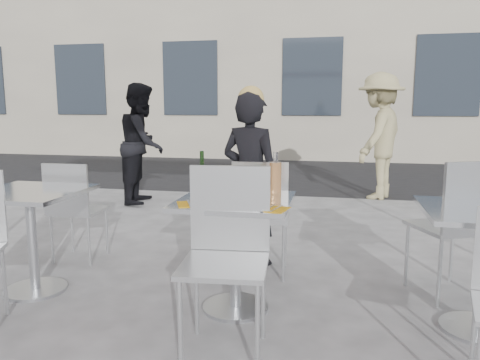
% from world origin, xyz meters
% --- Properties ---
extents(ground, '(80.00, 80.00, 0.00)m').
position_xyz_m(ground, '(0.00, 0.00, 0.00)').
color(ground, slate).
extents(street_asphalt, '(24.00, 5.00, 0.00)m').
position_xyz_m(street_asphalt, '(0.00, 6.50, 0.00)').
color(street_asphalt, black).
rests_on(street_asphalt, ground).
extents(main_table, '(0.72, 0.72, 0.75)m').
position_xyz_m(main_table, '(0.00, 0.00, 0.54)').
color(main_table, '#B7BABF').
rests_on(main_table, ground).
extents(side_table_left, '(0.72, 0.72, 0.75)m').
position_xyz_m(side_table_left, '(-1.50, 0.00, 0.54)').
color(side_table_left, '#B7BABF').
rests_on(side_table_left, ground).
extents(chair_far, '(0.45, 0.46, 0.93)m').
position_xyz_m(chair_far, '(0.07, 0.62, 0.55)').
color(chair_far, silver).
rests_on(chair_far, ground).
extents(chair_near, '(0.50, 0.51, 1.01)m').
position_xyz_m(chair_near, '(0.05, -0.46, 0.60)').
color(chair_near, silver).
rests_on(chair_near, ground).
extents(side_chair_lfar, '(0.41, 0.43, 0.87)m').
position_xyz_m(side_chair_lfar, '(-1.56, 0.65, 0.52)').
color(side_chair_lfar, silver).
rests_on(side_chair_lfar, ground).
extents(side_chair_rfar, '(0.60, 0.61, 0.99)m').
position_xyz_m(side_chair_rfar, '(1.47, 0.47, 0.58)').
color(side_chair_rfar, silver).
rests_on(side_chair_rfar, ground).
extents(woman_diner, '(0.62, 0.50, 1.46)m').
position_xyz_m(woman_diner, '(-0.08, 0.95, 0.73)').
color(woman_diner, black).
rests_on(woman_diner, ground).
extents(pedestrian_a, '(0.75, 0.89, 1.64)m').
position_xyz_m(pedestrian_a, '(-2.00, 3.15, 0.82)').
color(pedestrian_a, black).
rests_on(pedestrian_a, ground).
extents(pedestrian_b, '(1.07, 1.34, 1.81)m').
position_xyz_m(pedestrian_b, '(1.22, 4.12, 0.90)').
color(pedestrian_b, tan).
rests_on(pedestrian_b, ground).
extents(pizza_near, '(0.35, 0.35, 0.02)m').
position_xyz_m(pizza_near, '(0.08, -0.15, 0.76)').
color(pizza_near, tan).
rests_on(pizza_near, main_table).
extents(pizza_far, '(0.32, 0.32, 0.03)m').
position_xyz_m(pizza_far, '(0.05, 0.21, 0.77)').
color(pizza_far, white).
rests_on(pizza_far, main_table).
extents(salad_plate, '(0.22, 0.22, 0.09)m').
position_xyz_m(salad_plate, '(0.05, 0.04, 0.79)').
color(salad_plate, white).
rests_on(salad_plate, main_table).
extents(wine_bottle, '(0.07, 0.08, 0.29)m').
position_xyz_m(wine_bottle, '(-0.25, 0.11, 0.86)').
color(wine_bottle, '#224B1C').
rests_on(wine_bottle, main_table).
extents(carafe, '(0.08, 0.08, 0.29)m').
position_xyz_m(carafe, '(0.23, 0.19, 0.87)').
color(carafe, '#E2A160').
rests_on(carafe, main_table).
extents(sugar_shaker, '(0.06, 0.06, 0.11)m').
position_xyz_m(sugar_shaker, '(0.17, 0.01, 0.80)').
color(sugar_shaker, white).
rests_on(sugar_shaker, main_table).
extents(wineglass_white_a, '(0.07, 0.07, 0.16)m').
position_xyz_m(wineglass_white_a, '(-0.13, 0.01, 0.86)').
color(wineglass_white_a, white).
rests_on(wineglass_white_a, main_table).
extents(wineglass_white_b, '(0.07, 0.07, 0.16)m').
position_xyz_m(wineglass_white_b, '(-0.07, 0.12, 0.86)').
color(wineglass_white_b, white).
rests_on(wineglass_white_b, main_table).
extents(wineglass_red_a, '(0.07, 0.07, 0.16)m').
position_xyz_m(wineglass_red_a, '(0.05, 0.02, 0.86)').
color(wineglass_red_a, white).
rests_on(wineglass_red_a, main_table).
extents(wineglass_red_b, '(0.07, 0.07, 0.16)m').
position_xyz_m(wineglass_red_b, '(0.11, 0.10, 0.86)').
color(wineglass_red_b, white).
rests_on(wineglass_red_b, main_table).
extents(napkin_left, '(0.24, 0.24, 0.01)m').
position_xyz_m(napkin_left, '(-0.22, -0.21, 0.75)').
color(napkin_left, gold).
rests_on(napkin_left, main_table).
extents(napkin_right, '(0.22, 0.22, 0.01)m').
position_xyz_m(napkin_right, '(0.27, -0.25, 0.75)').
color(napkin_right, gold).
rests_on(napkin_right, main_table).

